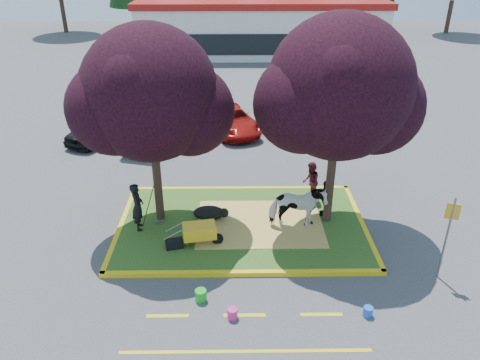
{
  "coord_description": "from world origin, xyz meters",
  "views": [
    {
      "loc": [
        -0.23,
        -13.38,
        8.67
      ],
      "look_at": [
        -0.06,
        0.5,
        1.54
      ],
      "focal_mm": 35.0,
      "sensor_mm": 36.0,
      "label": 1
    }
  ],
  "objects_px": {
    "bucket_green": "(201,295)",
    "car_silver": "(156,125)",
    "cow": "(297,208)",
    "calf": "(209,213)",
    "bucket_blue": "(368,312)",
    "handler": "(138,207)",
    "wheelbarrow": "(200,231)",
    "sign_post": "(448,229)",
    "bucket_pink": "(232,313)",
    "car_black": "(99,127)"
  },
  "relations": [
    {
      "from": "bucket_green",
      "to": "car_black",
      "type": "relative_size",
      "value": 0.09
    },
    {
      "from": "bucket_pink",
      "to": "car_silver",
      "type": "xyz_separation_m",
      "value": [
        -3.66,
        11.99,
        0.65
      ]
    },
    {
      "from": "handler",
      "to": "sign_post",
      "type": "relative_size",
      "value": 0.63
    },
    {
      "from": "bucket_blue",
      "to": "car_silver",
      "type": "relative_size",
      "value": 0.06
    },
    {
      "from": "handler",
      "to": "bucket_blue",
      "type": "height_order",
      "value": "handler"
    },
    {
      "from": "wheelbarrow",
      "to": "calf",
      "type": "bearing_deg",
      "value": 72.14
    },
    {
      "from": "car_silver",
      "to": "calf",
      "type": "bearing_deg",
      "value": 125.57
    },
    {
      "from": "calf",
      "to": "bucket_pink",
      "type": "bearing_deg",
      "value": -99.67
    },
    {
      "from": "cow",
      "to": "bucket_green",
      "type": "relative_size",
      "value": 5.44
    },
    {
      "from": "bucket_pink",
      "to": "cow",
      "type": "bearing_deg",
      "value": 62.26
    },
    {
      "from": "calf",
      "to": "handler",
      "type": "distance_m",
      "value": 2.41
    },
    {
      "from": "cow",
      "to": "bucket_pink",
      "type": "height_order",
      "value": "cow"
    },
    {
      "from": "cow",
      "to": "sign_post",
      "type": "relative_size",
      "value": 0.69
    },
    {
      "from": "wheelbarrow",
      "to": "sign_post",
      "type": "distance_m",
      "value": 7.18
    },
    {
      "from": "calf",
      "to": "bucket_blue",
      "type": "distance_m",
      "value": 6.28
    },
    {
      "from": "bucket_green",
      "to": "car_silver",
      "type": "bearing_deg",
      "value": 103.94
    },
    {
      "from": "handler",
      "to": "car_black",
      "type": "relative_size",
      "value": 0.43
    },
    {
      "from": "handler",
      "to": "bucket_pink",
      "type": "height_order",
      "value": "handler"
    },
    {
      "from": "sign_post",
      "to": "car_black",
      "type": "relative_size",
      "value": 0.68
    },
    {
      "from": "handler",
      "to": "sign_post",
      "type": "distance_m",
      "value": 9.36
    },
    {
      "from": "bucket_pink",
      "to": "bucket_blue",
      "type": "xyz_separation_m",
      "value": [
        3.5,
        0.04,
        -0.01
      ]
    },
    {
      "from": "calf",
      "to": "sign_post",
      "type": "distance_m",
      "value": 7.48
    },
    {
      "from": "calf",
      "to": "car_silver",
      "type": "height_order",
      "value": "car_silver"
    },
    {
      "from": "bucket_green",
      "to": "bucket_blue",
      "type": "xyz_separation_m",
      "value": [
        4.36,
        -0.64,
        -0.03
      ]
    },
    {
      "from": "wheelbarrow",
      "to": "sign_post",
      "type": "bearing_deg",
      "value": -22.25
    },
    {
      "from": "bucket_blue",
      "to": "wheelbarrow",
      "type": "bearing_deg",
      "value": 145.9
    },
    {
      "from": "cow",
      "to": "calf",
      "type": "relative_size",
      "value": 1.69
    },
    {
      "from": "cow",
      "to": "car_silver",
      "type": "relative_size",
      "value": 0.38
    },
    {
      "from": "calf",
      "to": "car_silver",
      "type": "distance_m",
      "value": 7.94
    },
    {
      "from": "sign_post",
      "to": "bucket_pink",
      "type": "height_order",
      "value": "sign_post"
    },
    {
      "from": "calf",
      "to": "sign_post",
      "type": "xyz_separation_m",
      "value": [
        6.73,
        -3.01,
        1.24
      ]
    },
    {
      "from": "bucket_green",
      "to": "car_black",
      "type": "height_order",
      "value": "car_black"
    },
    {
      "from": "sign_post",
      "to": "car_black",
      "type": "height_order",
      "value": "sign_post"
    },
    {
      "from": "handler",
      "to": "wheelbarrow",
      "type": "height_order",
      "value": "handler"
    },
    {
      "from": "calf",
      "to": "car_black",
      "type": "distance_m",
      "value": 9.53
    },
    {
      "from": "car_black",
      "to": "car_silver",
      "type": "bearing_deg",
      "value": 18.78
    },
    {
      "from": "sign_post",
      "to": "car_black",
      "type": "xyz_separation_m",
      "value": [
        -12.41,
        10.66,
        -0.97
      ]
    },
    {
      "from": "handler",
      "to": "sign_post",
      "type": "height_order",
      "value": "sign_post"
    },
    {
      "from": "bucket_green",
      "to": "car_silver",
      "type": "distance_m",
      "value": 11.68
    },
    {
      "from": "handler",
      "to": "wheelbarrow",
      "type": "relative_size",
      "value": 0.9
    },
    {
      "from": "calf",
      "to": "car_black",
      "type": "bearing_deg",
      "value": 106.89
    },
    {
      "from": "bucket_green",
      "to": "bucket_pink",
      "type": "distance_m",
      "value": 1.09
    },
    {
      "from": "cow",
      "to": "bucket_pink",
      "type": "bearing_deg",
      "value": 151.08
    },
    {
      "from": "sign_post",
      "to": "bucket_green",
      "type": "distance_m",
      "value": 6.99
    },
    {
      "from": "wheelbarrow",
      "to": "sign_post",
      "type": "xyz_separation_m",
      "value": [
        6.94,
        -1.51,
        1.0
      ]
    },
    {
      "from": "car_silver",
      "to": "sign_post",
      "type": "bearing_deg",
      "value": 147.14
    },
    {
      "from": "handler",
      "to": "car_silver",
      "type": "bearing_deg",
      "value": -6.23
    },
    {
      "from": "cow",
      "to": "handler",
      "type": "xyz_separation_m",
      "value": [
        -5.19,
        0.03,
        0.06
      ]
    },
    {
      "from": "handler",
      "to": "car_silver",
      "type": "height_order",
      "value": "handler"
    },
    {
      "from": "handler",
      "to": "wheelbarrow",
      "type": "bearing_deg",
      "value": -124.89
    }
  ]
}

